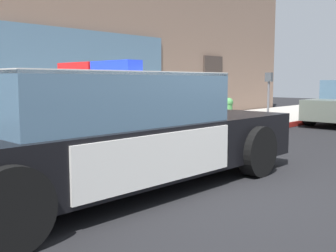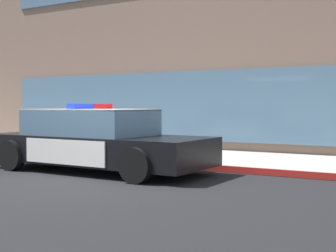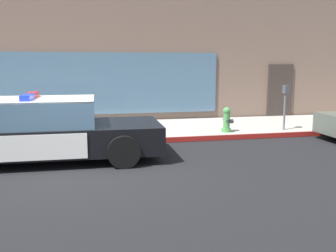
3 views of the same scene
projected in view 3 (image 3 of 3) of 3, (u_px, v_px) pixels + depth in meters
ground at (89, 168)px, 7.66m from camera, size 48.00×48.00×0.00m
sidewalk at (88, 132)px, 11.26m from camera, size 48.00×3.24×0.15m
curb_red_paint at (88, 143)px, 9.68m from camera, size 28.80×0.04×0.14m
storefront_building at (100, 26)px, 17.86m from camera, size 21.51×11.46×7.84m
police_cruiser at (39, 130)px, 8.15m from camera, size 5.21×2.18×1.49m
fire_hydrant at (227, 120)px, 10.86m from camera, size 0.34×0.39×0.73m
parking_meter at (285, 99)px, 11.09m from camera, size 0.12×0.18×1.34m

